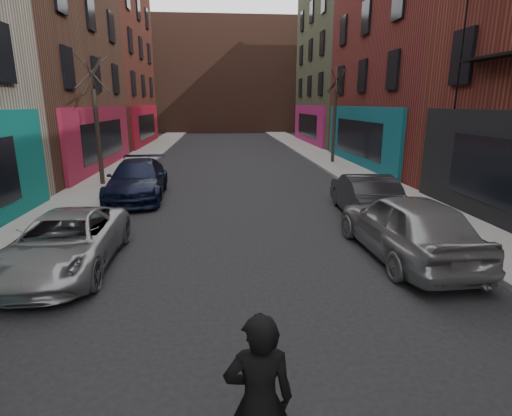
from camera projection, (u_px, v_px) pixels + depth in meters
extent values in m
cube|color=gray|center=(147.00, 153.00, 29.80)|extent=(2.50, 84.00, 0.13)
cube|color=gray|center=(312.00, 152.00, 30.88)|extent=(2.50, 84.00, 0.13)
cube|color=#47281E|center=(225.00, 78.00, 53.62)|extent=(40.00, 10.00, 14.00)
imported|color=gray|center=(66.00, 242.00, 9.07)|extent=(2.16, 4.59, 1.27)
imported|color=black|center=(138.00, 180.00, 15.86)|extent=(2.35, 5.24, 1.49)
imported|color=gray|center=(407.00, 225.00, 9.67)|extent=(2.13, 4.88, 1.64)
imported|color=black|center=(365.00, 194.00, 13.41)|extent=(1.87, 4.46, 1.43)
imported|color=black|center=(259.00, 402.00, 3.70)|extent=(0.66, 0.44, 1.81)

